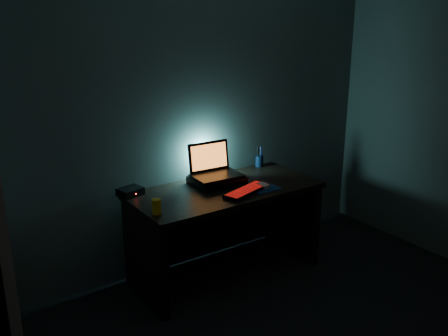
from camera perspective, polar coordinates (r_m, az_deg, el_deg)
name	(u,v)px	position (r m, az deg, el deg)	size (l,w,h in m)	color
room	(410,185)	(2.64, 20.46, -1.86)	(3.50, 4.00, 2.50)	black
desk	(222,216)	(4.04, -0.26, -5.53)	(1.50, 0.70, 0.75)	black
riser	(217,180)	(3.98, -0.81, -1.41)	(0.40, 0.30, 0.06)	black
laptop	(214,168)	(4.00, -1.19, 0.02)	(0.39, 0.30, 0.26)	black
keyboard	(247,191)	(3.81, 2.64, -2.60)	(0.46, 0.26, 0.03)	black
mousepad	(263,188)	(3.91, 4.51, -2.26)	(0.22, 0.20, 0.00)	navy
mouse	(263,186)	(3.91, 4.52, -2.03)	(0.06, 0.10, 0.03)	gray
pen_cup	(259,161)	(4.44, 4.07, 0.81)	(0.07, 0.07, 0.10)	black
juice_glass	(157,207)	(3.43, -7.72, -4.39)	(0.06, 0.06, 0.11)	yellow
router	(130,192)	(3.81, -10.66, -2.66)	(0.20, 0.17, 0.06)	black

